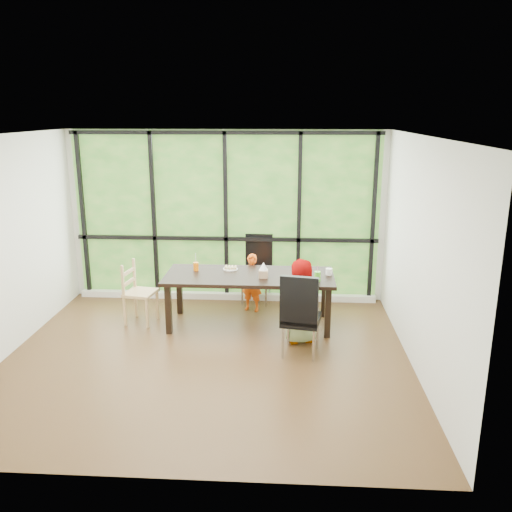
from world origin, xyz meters
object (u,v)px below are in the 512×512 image
child_older (300,301)px  plate_far (231,269)px  child_toddler (252,283)px  orange_cup (196,266)px  chair_interior_leather (301,314)px  chair_end_beech (141,293)px  chair_window_leather (256,270)px  dining_table (249,300)px  plate_near (296,280)px  tissue_box (263,274)px  white_mug (329,272)px  green_cup (317,277)px

child_older → plate_far: bearing=-53.5°
child_toddler → orange_cup: size_ratio=7.39×
child_toddler → chair_interior_leather: bearing=-47.4°
chair_end_beech → plate_far: size_ratio=4.23×
chair_window_leather → child_older: bearing=-59.3°
dining_table → plate_near: plate_near is taller
chair_interior_leather → orange_cup: chair_interior_leather is taller
child_toddler → child_older: size_ratio=0.79×
plate_near → tissue_box: bearing=167.3°
dining_table → tissue_box: (0.20, -0.12, 0.43)m
chair_window_leather → orange_cup: chair_window_leather is taller
dining_table → chair_window_leather: chair_window_leather is taller
white_mug → green_cup: bearing=-120.0°
chair_end_beech → white_mug: (2.68, 0.06, 0.35)m
child_toddler → plate_far: size_ratio=4.18×
chair_end_beech → child_older: child_older is taller
white_mug → tissue_box: 0.93m
chair_end_beech → child_toddler: chair_end_beech is taller
chair_window_leather → child_toddler: 0.39m
white_mug → chair_end_beech: bearing=-178.6°
orange_cup → plate_far: bearing=9.1°
plate_far → white_mug: 1.41m
orange_cup → dining_table: bearing=-11.2°
chair_interior_leather → tissue_box: chair_interior_leather is taller
chair_interior_leather → plate_near: bearing=-74.4°
plate_near → tissue_box: tissue_box is taller
plate_near → green_cup: size_ratio=1.76×
chair_window_leather → plate_near: (0.61, -1.16, 0.22)m
dining_table → chair_interior_leather: size_ratio=2.19×
child_older → plate_far: 1.27m
dining_table → orange_cup: (-0.78, 0.16, 0.44)m
plate_far → white_mug: white_mug is taller
chair_interior_leather → orange_cup: 1.85m
plate_near → orange_cup: bearing=165.4°
chair_interior_leather → child_older: 0.37m
plate_far → plate_near: size_ratio=0.88×
plate_far → child_older: bearing=-37.9°
plate_near → chair_window_leather: bearing=117.5°
chair_interior_leather → plate_far: size_ratio=5.08×
dining_table → white_mug: (1.11, 0.06, 0.42)m
plate_near → orange_cup: 1.47m
green_cup → white_mug: 0.35m
plate_far → green_cup: green_cup is taller
chair_window_leather → plate_far: chair_window_leather is taller
child_toddler → green_cup: child_toddler is taller
chair_window_leather → plate_far: bearing=-108.1°
dining_table → child_older: child_older is taller
green_cup → plate_near: bearing=173.7°
orange_cup → chair_interior_leather: bearing=-35.4°
plate_near → tissue_box: size_ratio=1.93×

